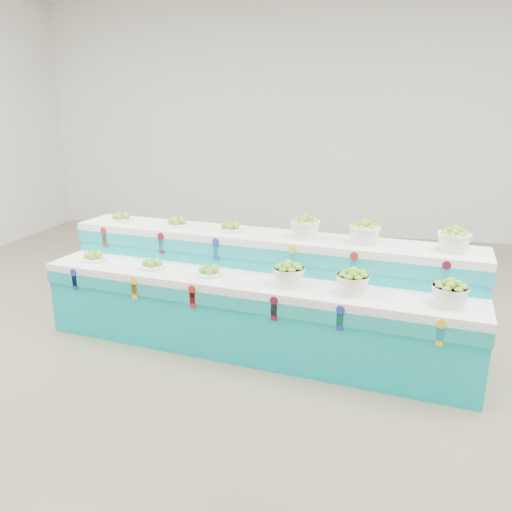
# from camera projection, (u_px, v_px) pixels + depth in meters

# --- Properties ---
(ground) EXTENTS (10.00, 10.00, 0.00)m
(ground) POSITION_uv_depth(u_px,v_px,m) (257.00, 370.00, 4.30)
(ground) COLOR #766951
(ground) RESTS_ON ground
(back_wall) EXTENTS (10.00, 0.00, 10.00)m
(back_wall) POSITION_uv_depth(u_px,v_px,m) (322.00, 119.00, 8.40)
(back_wall) COLOR silver
(back_wall) RESTS_ON ground
(display_stand) EXTENTS (4.14, 1.59, 1.02)m
(display_stand) POSITION_uv_depth(u_px,v_px,m) (256.00, 292.00, 4.67)
(display_stand) COLOR #0BB1B6
(display_stand) RESTS_ON ground
(plate_lower_left) EXTENTS (0.28, 0.28, 0.10)m
(plate_lower_left) POSITION_uv_depth(u_px,v_px,m) (94.00, 256.00, 4.93)
(plate_lower_left) COLOR white
(plate_lower_left) RESTS_ON display_stand
(plate_lower_mid) EXTENTS (0.28, 0.28, 0.10)m
(plate_lower_mid) POSITION_uv_depth(u_px,v_px,m) (152.00, 263.00, 4.70)
(plate_lower_mid) COLOR white
(plate_lower_mid) RESTS_ON display_stand
(plate_lower_right) EXTENTS (0.28, 0.28, 0.10)m
(plate_lower_right) POSITION_uv_depth(u_px,v_px,m) (209.00, 270.00, 4.50)
(plate_lower_right) COLOR white
(plate_lower_right) RESTS_ON display_stand
(basket_lower_left) EXTENTS (0.31, 0.31, 0.20)m
(basket_lower_left) POSITION_uv_depth(u_px,v_px,m) (289.00, 274.00, 4.23)
(basket_lower_left) COLOR silver
(basket_lower_left) RESTS_ON display_stand
(basket_lower_mid) EXTENTS (0.31, 0.31, 0.20)m
(basket_lower_mid) POSITION_uv_depth(u_px,v_px,m) (353.00, 282.00, 4.04)
(basket_lower_mid) COLOR silver
(basket_lower_mid) RESTS_ON display_stand
(basket_lower_right) EXTENTS (0.31, 0.31, 0.20)m
(basket_lower_right) POSITION_uv_depth(u_px,v_px,m) (450.00, 293.00, 3.79)
(basket_lower_right) COLOR silver
(basket_lower_right) RESTS_ON display_stand
(plate_upper_left) EXTENTS (0.28, 0.28, 0.10)m
(plate_upper_left) POSITION_uv_depth(u_px,v_px,m) (121.00, 216.00, 5.29)
(plate_upper_left) COLOR white
(plate_upper_left) RESTS_ON display_stand
(plate_upper_mid) EXTENTS (0.28, 0.28, 0.10)m
(plate_upper_mid) POSITION_uv_depth(u_px,v_px,m) (177.00, 221.00, 5.06)
(plate_upper_mid) COLOR white
(plate_upper_mid) RESTS_ON display_stand
(plate_upper_right) EXTENTS (0.28, 0.28, 0.10)m
(plate_upper_right) POSITION_uv_depth(u_px,v_px,m) (231.00, 226.00, 4.86)
(plate_upper_right) COLOR white
(plate_upper_right) RESTS_ON display_stand
(basket_upper_left) EXTENTS (0.31, 0.31, 0.20)m
(basket_upper_left) POSITION_uv_depth(u_px,v_px,m) (305.00, 227.00, 4.59)
(basket_upper_left) COLOR silver
(basket_upper_left) RESTS_ON display_stand
(basket_upper_mid) EXTENTS (0.31, 0.31, 0.20)m
(basket_upper_mid) POSITION_uv_depth(u_px,v_px,m) (365.00, 232.00, 4.40)
(basket_upper_mid) COLOR silver
(basket_upper_mid) RESTS_ON display_stand
(basket_upper_right) EXTENTS (0.31, 0.31, 0.20)m
(basket_upper_right) POSITION_uv_depth(u_px,v_px,m) (454.00, 240.00, 4.15)
(basket_upper_right) COLOR silver
(basket_upper_right) RESTS_ON display_stand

